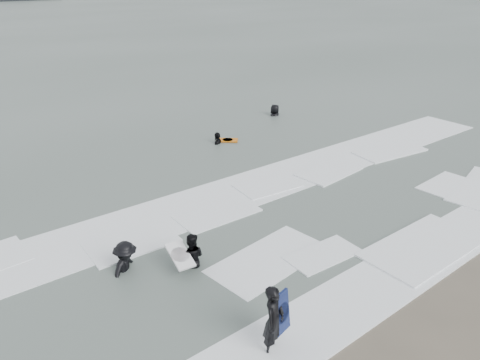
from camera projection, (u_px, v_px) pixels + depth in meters
ground at (354, 278)px, 12.48m from camera, size 320.00×320.00×0.00m
surfer_centre at (273, 350)px, 10.11m from camera, size 0.73×0.64×1.68m
surfer_wading at (192, 266)px, 13.02m from camera, size 0.96×0.92×1.55m
surfer_breaker at (127, 272)px, 12.76m from camera, size 1.31×1.19×1.77m
surfer_right_near at (218, 144)px, 22.15m from camera, size 1.06×0.94×1.73m
surfer_right_far at (275, 116)px, 26.33m from camera, size 1.02×0.81×1.82m
surf_foam at (264, 223)px, 15.14m from camera, size 30.03×9.06×0.09m
bodyboards at (226, 210)px, 14.99m from camera, size 8.04×12.02×1.25m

